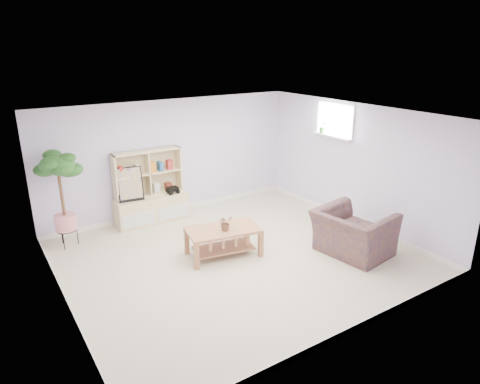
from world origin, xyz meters
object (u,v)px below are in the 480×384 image
floor_tree (62,200)px  armchair (353,230)px  coffee_table (223,242)px  storage_unit (151,187)px

floor_tree → armchair: (4.05, -2.98, -0.43)m
coffee_table → armchair: (1.89, -1.15, 0.20)m
armchair → coffee_table: bearing=50.8°
coffee_table → floor_tree: (-2.15, 1.83, 0.62)m
armchair → floor_tree: bearing=45.8°
coffee_table → floor_tree: size_ratio=0.70×
storage_unit → floor_tree: bearing=-172.4°
storage_unit → floor_tree: size_ratio=0.84×
coffee_table → armchair: size_ratio=1.01×
storage_unit → armchair: (2.35, -3.21, -0.29)m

